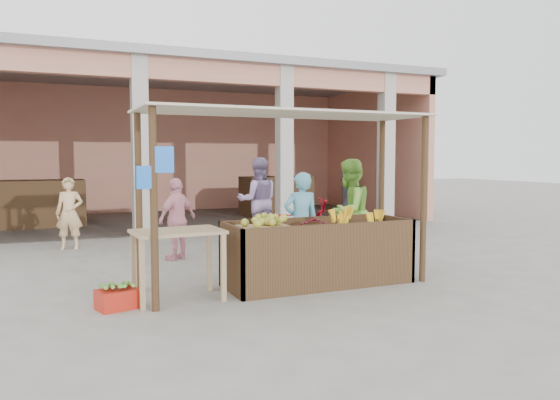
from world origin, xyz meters
name	(u,v)px	position (x,y,z in m)	size (l,w,h in m)	color
ground	(285,287)	(0.00, 0.00, 0.00)	(60.00, 60.00, 0.00)	slate
market_building	(158,125)	(0.05, 8.93, 2.70)	(14.40, 6.40, 4.20)	tan
fruit_stall	(318,256)	(0.50, 0.00, 0.40)	(2.60, 0.95, 0.80)	#4E361F
stall_awning	(283,142)	(-0.01, 0.06, 1.98)	(4.09, 1.35, 2.39)	#4E361F
banana_heap	(357,218)	(1.16, 0.05, 0.89)	(1.01, 0.55, 0.18)	yellow
melon_tray	(265,224)	(-0.30, 0.01, 0.89)	(0.66, 0.58, 0.18)	#A48054
berry_heap	(315,222)	(0.46, 0.02, 0.88)	(0.49, 0.40, 0.16)	maroon
side_table	(178,241)	(-1.49, -0.05, 0.73)	(1.12, 0.78, 0.88)	tan
papaya_pile	(177,223)	(-1.49, -0.05, 0.97)	(0.63, 0.36, 0.18)	#4D8A2D
red_crate	(117,299)	(-2.24, -0.18, 0.12)	(0.45, 0.32, 0.23)	red
plantain_bundle	(117,286)	(-2.24, -0.18, 0.27)	(0.35, 0.25, 0.07)	#5C9636
produce_sacks	(287,217)	(2.53, 5.53, 0.32)	(1.04, 0.78, 0.63)	maroon
vendor_blue	(301,218)	(0.68, 0.92, 0.82)	(0.62, 0.45, 1.65)	#5FB2D1
vendor_green	(349,209)	(1.62, 1.04, 0.92)	(0.89, 0.51, 1.84)	#81C843
motorcycle	(295,226)	(1.20, 2.25, 0.53)	(2.04, 0.70, 1.06)	#A60614
shopper_b	(177,216)	(-0.89, 2.62, 0.76)	(0.89, 0.48, 1.52)	pink
shopper_d	(349,195)	(4.08, 5.15, 0.83)	(1.52, 0.63, 1.65)	#474651
shopper_e	(69,212)	(-2.55, 4.53, 0.73)	(0.54, 0.41, 1.45)	#DBB27A
shopper_f	(258,197)	(1.07, 3.78, 0.97)	(0.95, 0.54, 1.94)	#907AA7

